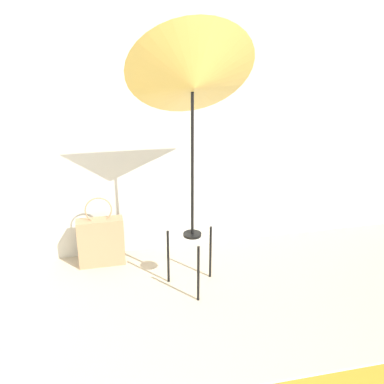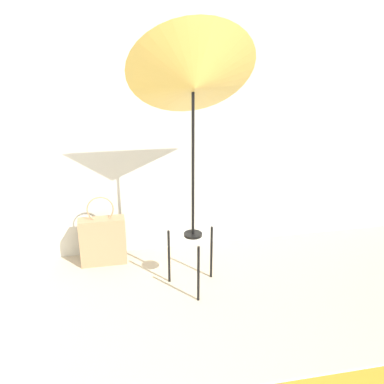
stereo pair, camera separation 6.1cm
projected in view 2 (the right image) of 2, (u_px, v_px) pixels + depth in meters
The scene contains 3 objects.
wall_back at pixel (131, 110), 3.75m from camera, with size 8.00×0.05×2.60m.
photo_umbrella at pixel (193, 80), 3.04m from camera, with size 0.91×0.72×2.04m.
tote_bag at pixel (103, 240), 3.89m from camera, with size 0.39×0.14×0.63m.
Camera 2 is at (-0.25, -1.40, 2.01)m, focal length 42.00 mm.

